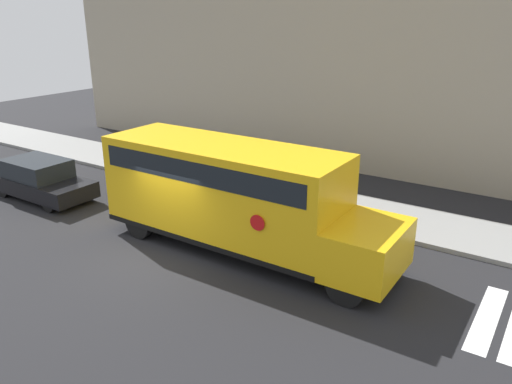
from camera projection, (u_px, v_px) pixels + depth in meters
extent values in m
plane|color=black|center=(160.00, 257.00, 14.88)|extent=(60.00, 60.00, 0.00)
cube|color=gray|center=(274.00, 193.00, 19.96)|extent=(44.00, 3.00, 0.15)
cube|color=#9E937F|center=(348.00, 51.00, 23.32)|extent=(32.00, 4.00, 10.35)
cube|color=white|center=(487.00, 318.00, 11.92)|extent=(0.50, 3.20, 0.01)
cube|color=yellow|center=(223.00, 189.00, 15.07)|extent=(7.58, 2.50, 2.78)
cube|color=yellow|center=(367.00, 249.00, 12.91)|extent=(1.73, 2.50, 1.30)
cube|color=black|center=(224.00, 229.00, 15.51)|extent=(7.58, 2.54, 0.16)
cube|color=black|center=(222.00, 163.00, 14.78)|extent=(6.98, 2.53, 0.64)
cylinder|color=red|center=(257.00, 223.00, 13.02)|extent=(0.44, 0.02, 0.44)
cylinder|color=black|center=(377.00, 253.00, 14.01)|extent=(1.00, 0.30, 1.00)
cylinder|color=black|center=(346.00, 287.00, 12.31)|extent=(1.00, 0.30, 1.00)
cylinder|color=black|center=(184.00, 203.00, 17.71)|extent=(1.00, 0.30, 1.00)
cylinder|color=black|center=(139.00, 223.00, 16.02)|extent=(1.00, 0.30, 1.00)
cube|color=black|center=(43.00, 185.00, 19.44)|extent=(4.37, 1.85, 0.61)
cube|color=#1E2328|center=(37.00, 168.00, 19.35)|extent=(2.45, 1.71, 0.69)
cylinder|color=black|center=(85.00, 191.00, 19.39)|extent=(0.64, 0.22, 0.64)
cylinder|color=black|center=(49.00, 204.00, 18.13)|extent=(0.64, 0.22, 0.64)
cylinder|color=black|center=(40.00, 178.00, 20.89)|extent=(0.64, 0.22, 0.64)
cylinder|color=black|center=(4.00, 189.00, 19.62)|extent=(0.64, 0.22, 0.64)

